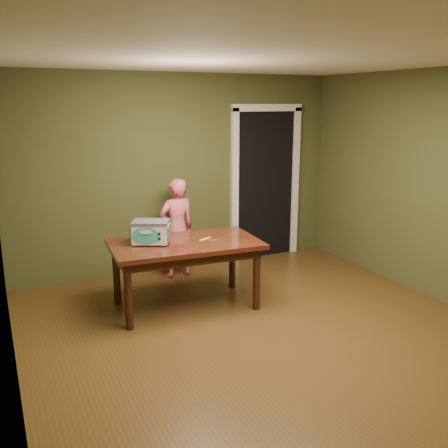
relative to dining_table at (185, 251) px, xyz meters
name	(u,v)px	position (x,y,z in m)	size (l,w,h in m)	color
floor	(276,343)	(0.45, -1.19, -0.65)	(5.00, 5.00, 0.00)	#4F3416
room_shell	(280,163)	(0.45, -1.19, 1.06)	(4.52, 5.02, 2.61)	#434725
doorway	(255,182)	(1.75, 1.59, 0.41)	(1.10, 0.66, 2.25)	black
dining_table	(185,251)	(0.00, 0.00, 0.00)	(1.66, 1.01, 0.75)	black
toy_oven	(151,231)	(-0.35, 0.09, 0.24)	(0.47, 0.41, 0.25)	#4C4F54
baking_pan	(213,241)	(0.28, -0.14, 0.11)	(0.10, 0.10, 0.02)	silver
spatula	(205,239)	(0.24, 0.00, 0.10)	(0.18, 0.03, 0.01)	#F8CB6C
child	(177,228)	(0.27, 0.98, 0.00)	(0.47, 0.31, 1.29)	#EE6277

